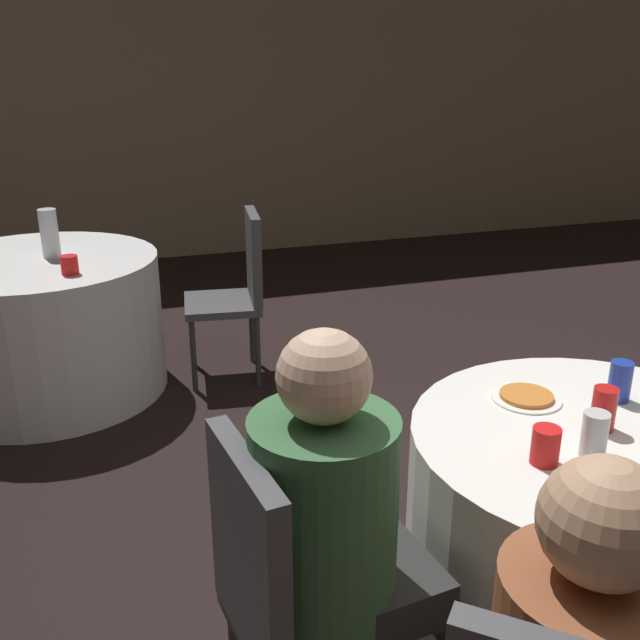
{
  "coord_description": "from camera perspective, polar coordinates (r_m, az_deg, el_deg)",
  "views": [
    {
      "loc": [
        -1.12,
        -1.35,
        1.68
      ],
      "look_at": [
        -0.4,
        0.85,
        0.82
      ],
      "focal_mm": 40.0,
      "sensor_mm": 36.0,
      "label": 1
    }
  ],
  "objects": [
    {
      "name": "person_green_jacket",
      "position": [
        1.75,
        2.41,
        -18.44
      ],
      "size": [
        0.5,
        0.35,
        1.17
      ],
      "rotation": [
        0.0,
        0.0,
        -1.45
      ],
      "color": "#282828",
      "rests_on": "ground_plane"
    },
    {
      "name": "soda_can_red",
      "position": [
        2.09,
        21.75,
        -6.62
      ],
      "size": [
        0.07,
        0.07,
        0.12
      ],
      "color": "red",
      "rests_on": "table_near"
    },
    {
      "name": "wall_back",
      "position": [
        6.42,
        -8.47,
        17.57
      ],
      "size": [
        16.0,
        0.06,
        2.8
      ],
      "color": "gray",
      "rests_on": "ground_plane"
    },
    {
      "name": "cup_near",
      "position": [
        1.89,
        17.6,
        -9.57
      ],
      "size": [
        0.07,
        0.07,
        0.1
      ],
      "color": "red",
      "rests_on": "table_near"
    },
    {
      "name": "soda_can_blue",
      "position": [
        2.28,
        22.87,
        -4.54
      ],
      "size": [
        0.07,
        0.07,
        0.12
      ],
      "color": "#1E38A5",
      "rests_on": "table_near"
    },
    {
      "name": "table_near",
      "position": [
        2.28,
        20.76,
        -16.54
      ],
      "size": [
        1.06,
        1.06,
        0.72
      ],
      "color": "white",
      "rests_on": "ground_plane"
    },
    {
      "name": "table_far",
      "position": [
        3.99,
        -21.15,
        -0.43
      ],
      "size": [
        1.21,
        1.21,
        0.72
      ],
      "color": "white",
      "rests_on": "ground_plane"
    },
    {
      "name": "pizza_plate_near",
      "position": [
        2.22,
        16.18,
        -5.93
      ],
      "size": [
        0.21,
        0.21,
        0.02
      ],
      "color": "white",
      "rests_on": "table_near"
    },
    {
      "name": "bottle_far",
      "position": [
        3.87,
        -20.83,
        6.51
      ],
      "size": [
        0.09,
        0.09,
        0.24
      ],
      "color": "silver",
      "rests_on": "table_far"
    },
    {
      "name": "soda_can_silver",
      "position": [
        1.95,
        21.1,
        -8.57
      ],
      "size": [
        0.07,
        0.07,
        0.12
      ],
      "color": "silver",
      "rests_on": "table_near"
    },
    {
      "name": "chair_far_east",
      "position": [
        3.87,
        -6.5,
        3.04
      ],
      "size": [
        0.45,
        0.45,
        0.92
      ],
      "rotation": [
        0.0,
        0.0,
        1.44
      ],
      "color": "#47474C",
      "rests_on": "ground_plane"
    },
    {
      "name": "chair_near_west",
      "position": [
        1.72,
        -2.81,
        -21.05
      ],
      "size": [
        0.45,
        0.45,
        0.92
      ],
      "rotation": [
        0.0,
        0.0,
        -1.45
      ],
      "color": "#47474C",
      "rests_on": "ground_plane"
    },
    {
      "name": "cup_far",
      "position": [
        3.54,
        -19.4,
        4.18
      ],
      "size": [
        0.08,
        0.08,
        0.09
      ],
      "color": "red",
      "rests_on": "table_far"
    }
  ]
}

